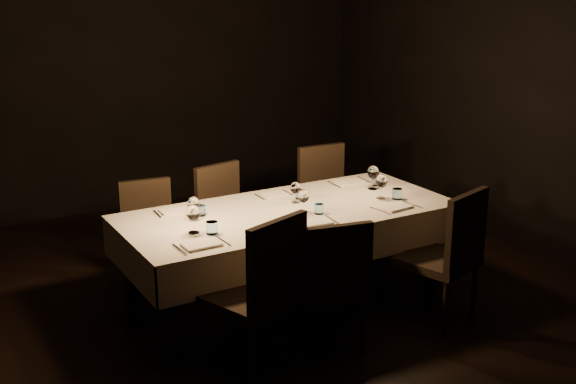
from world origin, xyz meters
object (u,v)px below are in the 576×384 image
chair_near_right (449,251)px  chair_far_center (226,214)px  chair_far_left (149,229)px  chair_near_center (332,280)px  dining_table (288,219)px  chair_near_left (262,288)px  chair_far_right (327,194)px

chair_near_right → chair_far_center: chair_near_right is taller
chair_far_left → chair_near_center: bearing=-60.9°
chair_near_right → dining_table: bearing=-63.0°
chair_near_right → chair_near_left: bearing=-19.8°
chair_far_right → dining_table: bearing=-134.0°
chair_near_left → chair_far_left: 1.66m
chair_near_center → chair_far_right: (1.02, 1.63, 0.01)m
chair_near_center → chair_near_right: chair_near_right is taller
chair_near_left → chair_far_left: chair_near_left is taller
chair_near_center → chair_far_right: size_ratio=0.97×
dining_table → chair_near_center: size_ratio=2.67×
chair_far_left → chair_near_right: bearing=-39.1°
dining_table → chair_far_left: 1.19m
dining_table → chair_far_left: bearing=133.1°
chair_far_center → chair_near_right: bearing=-72.2°
chair_near_center → chair_far_center: 1.64m
chair_near_left → chair_far_right: size_ratio=1.09×
chair_near_left → chair_far_center: size_ratio=1.14×
dining_table → chair_near_left: chair_near_left is taller
chair_far_center → chair_near_left: bearing=-119.6°
chair_near_center → chair_far_center: size_ratio=1.02×
chair_near_center → chair_near_right: bearing=-172.6°
chair_near_right → chair_far_right: 1.68m
dining_table → chair_near_center: chair_near_center is taller
chair_far_left → chair_far_right: chair_far_right is taller
chair_near_center → chair_far_center: chair_near_center is taller
chair_near_right → chair_near_center: bearing=-20.3°
chair_near_center → chair_near_right: (0.97, -0.05, 0.03)m
chair_near_left → chair_far_right: (1.54, 1.61, -0.04)m
chair_far_left → chair_near_left: bearing=-77.4°
dining_table → chair_near_left: size_ratio=2.39×
chair_far_left → chair_far_right: size_ratio=0.90×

